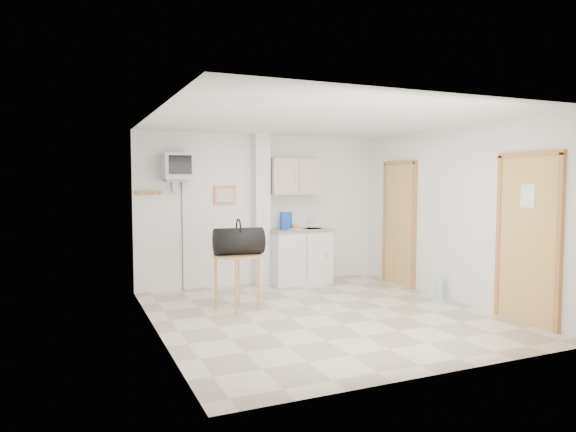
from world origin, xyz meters
name	(u,v)px	position (x,y,z in m)	size (l,w,h in m)	color
ground	(323,314)	(0.00, 0.00, 0.00)	(4.50, 4.50, 0.00)	beige
room_envelope	(336,196)	(0.24, 0.09, 1.54)	(4.24, 4.54, 2.55)	white
kitchenette	(299,236)	(0.57, 2.00, 0.80)	(1.03, 0.58, 2.10)	silver
crt_television	(178,167)	(-1.45, 2.02, 1.94)	(0.44, 0.45, 2.15)	slate
round_table	(237,261)	(-0.93, 0.72, 0.65)	(0.66, 0.66, 0.75)	tan
duffel_bag	(239,241)	(-0.92, 0.68, 0.93)	(0.68, 0.41, 0.48)	black
water_bottle	(440,288)	(1.98, 0.09, 0.16)	(0.12, 0.12, 0.35)	#A0C2E0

